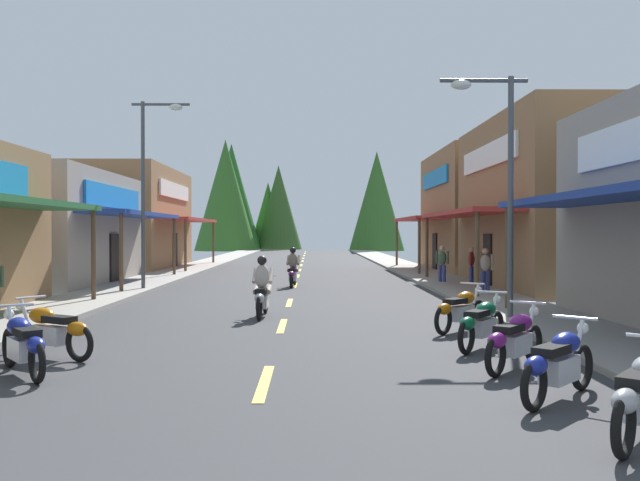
# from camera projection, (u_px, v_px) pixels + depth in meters

# --- Properties ---
(ground) EXTENTS (10.18, 95.40, 0.10)m
(ground) POSITION_uv_depth(u_px,v_px,m) (298.00, 276.00, 34.38)
(ground) COLOR #38383A
(sidewalk_left) EXTENTS (2.48, 95.40, 0.12)m
(sidewalk_left) POSITION_uv_depth(u_px,v_px,m) (172.00, 274.00, 34.30)
(sidewalk_left) COLOR #9E9991
(sidewalk_left) RESTS_ON ground
(sidewalk_right) EXTENTS (2.48, 95.40, 0.12)m
(sidewalk_right) POSITION_uv_depth(u_px,v_px,m) (424.00, 274.00, 34.46)
(sidewalk_right) COLOR gray
(sidewalk_right) RESTS_ON ground
(centerline_dashes) EXTENTS (0.16, 73.31, 0.01)m
(centerline_dashes) POSITION_uv_depth(u_px,v_px,m) (300.00, 270.00, 39.08)
(centerline_dashes) COLOR #E0C64C
(centerline_dashes) RESTS_ON ground
(storefront_left_middle) EXTENTS (8.34, 10.66, 4.63)m
(storefront_left_middle) POSITION_uv_depth(u_px,v_px,m) (35.00, 228.00, 28.38)
(storefront_left_middle) COLOR gray
(storefront_left_middle) RESTS_ON ground
(storefront_left_far) EXTENTS (8.28, 11.77, 5.94)m
(storefront_left_far) POSITION_uv_depth(u_px,v_px,m) (121.00, 219.00, 41.01)
(storefront_left_far) COLOR olive
(storefront_left_far) RESTS_ON ground
(storefront_right_middle) EXTENTS (10.74, 11.00, 6.56)m
(storefront_right_middle) POSITION_uv_depth(u_px,v_px,m) (602.00, 203.00, 26.63)
(storefront_right_middle) COLOR olive
(storefront_right_middle) RESTS_ON ground
(storefront_right_far) EXTENTS (10.47, 10.30, 6.59)m
(storefront_right_far) POSITION_uv_depth(u_px,v_px,m) (513.00, 212.00, 38.05)
(storefront_right_far) COLOR olive
(storefront_right_far) RESTS_ON ground
(streetlamp_left) EXTENTS (2.12, 0.30, 6.93)m
(streetlamp_left) POSITION_uv_depth(u_px,v_px,m) (151.00, 170.00, 25.01)
(streetlamp_left) COLOR #474C51
(streetlamp_left) RESTS_ON ground
(streetlamp_right) EXTENTS (2.12, 0.30, 5.92)m
(streetlamp_right) POSITION_uv_depth(u_px,v_px,m) (497.00, 161.00, 16.51)
(streetlamp_right) COLOR #474C51
(streetlamp_right) RESTS_ON ground
(motorcycle_parked_right_1) EXTENTS (1.52, 1.64, 1.04)m
(motorcycle_parked_right_1) POSITION_uv_depth(u_px,v_px,m) (559.00, 363.00, 8.77)
(motorcycle_parked_right_1) COLOR black
(motorcycle_parked_right_1) RESTS_ON ground
(motorcycle_parked_right_2) EXTENTS (1.42, 1.73, 1.04)m
(motorcycle_parked_right_2) POSITION_uv_depth(u_px,v_px,m) (515.00, 339.00, 10.73)
(motorcycle_parked_right_2) COLOR black
(motorcycle_parked_right_2) RESTS_ON ground
(motorcycle_parked_right_3) EXTENTS (1.32, 1.81, 1.04)m
(motorcycle_parked_right_3) POSITION_uv_depth(u_px,v_px,m) (482.00, 323.00, 12.65)
(motorcycle_parked_right_3) COLOR black
(motorcycle_parked_right_3) RESTS_ON ground
(motorcycle_parked_right_4) EXTENTS (1.50, 1.66, 1.04)m
(motorcycle_parked_right_4) POSITION_uv_depth(u_px,v_px,m) (460.00, 309.00, 14.88)
(motorcycle_parked_right_4) COLOR black
(motorcycle_parked_right_4) RESTS_ON ground
(motorcycle_parked_left_3) EXTENTS (1.38, 1.76, 1.04)m
(motorcycle_parked_left_3) POSITION_uv_depth(u_px,v_px,m) (23.00, 343.00, 10.32)
(motorcycle_parked_left_3) COLOR black
(motorcycle_parked_left_3) RESTS_ON ground
(motorcycle_parked_left_4) EXTENTS (1.88, 1.20, 1.04)m
(motorcycle_parked_left_4) POSITION_uv_depth(u_px,v_px,m) (51.00, 330.00, 11.75)
(motorcycle_parked_left_4) COLOR black
(motorcycle_parked_left_4) RESTS_ON ground
(rider_cruising_lead) EXTENTS (0.60, 2.14, 1.57)m
(rider_cruising_lead) POSITION_uv_depth(u_px,v_px,m) (262.00, 292.00, 17.39)
(rider_cruising_lead) COLOR black
(rider_cruising_lead) RESTS_ON ground
(rider_cruising_trailing) EXTENTS (0.60, 2.14, 1.57)m
(rider_cruising_trailing) POSITION_uv_depth(u_px,v_px,m) (293.00, 270.00, 27.04)
(rider_cruising_trailing) COLOR black
(rider_cruising_trailing) RESTS_ON ground
(pedestrian_by_shop) EXTENTS (0.49, 0.41, 1.61)m
(pedestrian_by_shop) POSITION_uv_depth(u_px,v_px,m) (442.00, 262.00, 28.22)
(pedestrian_by_shop) COLOR #333F8C
(pedestrian_by_shop) RESTS_ON ground
(pedestrian_browsing) EXTENTS (0.57, 0.28, 1.62)m
(pedestrian_browsing) POSITION_uv_depth(u_px,v_px,m) (485.00, 268.00, 23.53)
(pedestrian_browsing) COLOR #333F8C
(pedestrian_browsing) RESTS_ON ground
(pedestrian_strolling) EXTENTS (0.38, 0.53, 1.55)m
(pedestrian_strolling) POSITION_uv_depth(u_px,v_px,m) (471.00, 264.00, 27.70)
(pedestrian_strolling) COLOR #333F8C
(pedestrian_strolling) RESTS_ON ground
(treeline_backdrop) EXTENTS (24.54, 12.60, 13.06)m
(treeline_backdrop) POSITION_uv_depth(u_px,v_px,m) (269.00, 200.00, 82.51)
(treeline_backdrop) COLOR #316323
(treeline_backdrop) RESTS_ON ground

